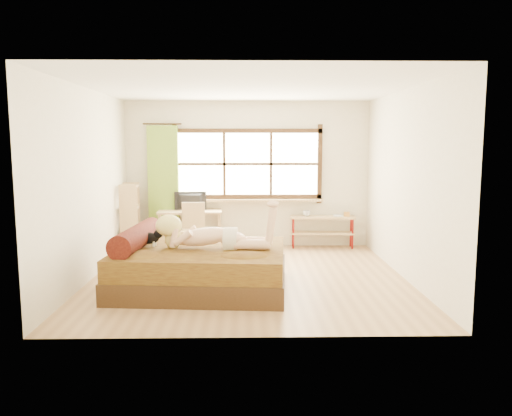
{
  "coord_description": "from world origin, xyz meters",
  "views": [
    {
      "loc": [
        -0.03,
        -7.04,
        1.93
      ],
      "look_at": [
        0.11,
        0.2,
        0.99
      ],
      "focal_mm": 35.0,
      "sensor_mm": 36.0,
      "label": 1
    }
  ],
  "objects_px": {
    "kitten": "(148,237)",
    "desk": "(190,216)",
    "woman": "(212,223)",
    "chair": "(193,226)",
    "bed": "(198,266)",
    "bookshelf": "(130,218)",
    "pipe_shelf": "(323,225)"
  },
  "relations": [
    {
      "from": "pipe_shelf",
      "to": "bookshelf",
      "type": "height_order",
      "value": "bookshelf"
    },
    {
      "from": "chair",
      "to": "pipe_shelf",
      "type": "relative_size",
      "value": 0.75
    },
    {
      "from": "kitten",
      "to": "pipe_shelf",
      "type": "bearing_deg",
      "value": 46.73
    },
    {
      "from": "kitten",
      "to": "bookshelf",
      "type": "relative_size",
      "value": 0.27
    },
    {
      "from": "chair",
      "to": "bed",
      "type": "bearing_deg",
      "value": -85.81
    },
    {
      "from": "bed",
      "to": "kitten",
      "type": "distance_m",
      "value": 0.78
    },
    {
      "from": "bed",
      "to": "kitten",
      "type": "xyz_separation_m",
      "value": [
        -0.67,
        0.1,
        0.39
      ]
    },
    {
      "from": "bed",
      "to": "kitten",
      "type": "height_order",
      "value": "bed"
    },
    {
      "from": "pipe_shelf",
      "to": "desk",
      "type": "bearing_deg",
      "value": -173.43
    },
    {
      "from": "bookshelf",
      "to": "bed",
      "type": "bearing_deg",
      "value": -65.0
    },
    {
      "from": "bed",
      "to": "pipe_shelf",
      "type": "height_order",
      "value": "bed"
    },
    {
      "from": "woman",
      "to": "bookshelf",
      "type": "height_order",
      "value": "bookshelf"
    },
    {
      "from": "kitten",
      "to": "pipe_shelf",
      "type": "distance_m",
      "value": 3.72
    },
    {
      "from": "desk",
      "to": "chair",
      "type": "bearing_deg",
      "value": -78.66
    },
    {
      "from": "bed",
      "to": "desk",
      "type": "xyz_separation_m",
      "value": [
        -0.37,
        2.46,
        0.32
      ]
    },
    {
      "from": "kitten",
      "to": "desk",
      "type": "relative_size",
      "value": 0.28
    },
    {
      "from": "kitten",
      "to": "pipe_shelf",
      "type": "relative_size",
      "value": 0.28
    },
    {
      "from": "pipe_shelf",
      "to": "bookshelf",
      "type": "distance_m",
      "value": 3.5
    },
    {
      "from": "woman",
      "to": "pipe_shelf",
      "type": "distance_m",
      "value": 3.27
    },
    {
      "from": "desk",
      "to": "bookshelf",
      "type": "xyz_separation_m",
      "value": [
        -1.03,
        -0.24,
        -0.0
      ]
    },
    {
      "from": "bed",
      "to": "kitten",
      "type": "relative_size",
      "value": 7.07
    },
    {
      "from": "pipe_shelf",
      "to": "woman",
      "type": "bearing_deg",
      "value": -121.65
    },
    {
      "from": "chair",
      "to": "woman",
      "type": "bearing_deg",
      "value": -80.71
    },
    {
      "from": "woman",
      "to": "bookshelf",
      "type": "bearing_deg",
      "value": 129.69
    },
    {
      "from": "woman",
      "to": "kitten",
      "type": "relative_size",
      "value": 4.67
    },
    {
      "from": "bookshelf",
      "to": "desk",
      "type": "bearing_deg",
      "value": 6.02
    },
    {
      "from": "bookshelf",
      "to": "pipe_shelf",
      "type": "bearing_deg",
      "value": -1.24
    },
    {
      "from": "kitten",
      "to": "woman",
      "type": "bearing_deg",
      "value": -5.22
    },
    {
      "from": "woman",
      "to": "pipe_shelf",
      "type": "relative_size",
      "value": 1.3
    },
    {
      "from": "desk",
      "to": "chair",
      "type": "distance_m",
      "value": 0.4
    },
    {
      "from": "bed",
      "to": "chair",
      "type": "distance_m",
      "value": 2.12
    },
    {
      "from": "kitten",
      "to": "chair",
      "type": "height_order",
      "value": "chair"
    }
  ]
}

